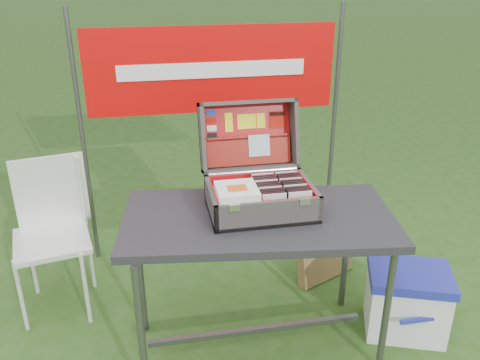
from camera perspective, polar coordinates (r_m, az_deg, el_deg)
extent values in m
plane|color=#275315|center=(2.93, 0.62, -18.29)|extent=(80.00, 80.00, 0.00)
cube|color=#26262A|center=(2.47, 2.08, -4.44)|extent=(1.38, 0.81, 0.04)
cylinder|color=#59595B|center=(2.44, -10.98, -17.13)|extent=(0.04, 0.04, 0.78)
cylinder|color=#59595B|center=(2.67, 16.19, -13.57)|extent=(0.04, 0.04, 0.78)
cylinder|color=#59595B|center=(2.86, -11.14, -10.12)|extent=(0.04, 0.04, 0.78)
cylinder|color=#59595B|center=(3.06, 11.84, -7.72)|extent=(0.04, 0.04, 0.78)
cube|color=#59595B|center=(2.86, 1.87, -16.47)|extent=(1.16, 0.03, 0.03)
cube|color=#4D4842|center=(2.50, 2.33, -3.30)|extent=(0.51, 0.36, 0.02)
cube|color=#4D4842|center=(2.33, 3.31, -3.94)|extent=(0.51, 0.02, 0.14)
cube|color=#4D4842|center=(2.62, 1.51, -0.48)|extent=(0.51, 0.02, 0.14)
cube|color=#4D4842|center=(2.43, -3.26, -2.59)|extent=(0.02, 0.36, 0.14)
cube|color=#4D4842|center=(2.54, 7.74, -1.63)|extent=(0.02, 0.36, 0.14)
cube|color=red|center=(2.49, 2.34, -3.04)|extent=(0.47, 0.32, 0.01)
cube|color=silver|center=(2.26, -0.63, -3.13)|extent=(0.05, 0.01, 0.03)
cube|color=silver|center=(2.33, 7.30, -2.41)|extent=(0.05, 0.01, 0.03)
cylinder|color=silver|center=(2.61, 1.48, 0.97)|extent=(0.46, 0.02, 0.02)
cube|color=#4D4842|center=(2.71, 0.74, 5.09)|extent=(0.51, 0.12, 0.35)
cube|color=#4D4842|center=(2.65, 0.80, 8.73)|extent=(0.51, 0.14, 0.06)
cube|color=#4D4842|center=(2.67, 1.17, 1.36)|extent=(0.51, 0.14, 0.06)
cube|color=#4D4842|center=(2.62, -4.27, 4.69)|extent=(0.02, 0.23, 0.39)
cube|color=#4D4842|center=(2.71, 6.06, 5.32)|extent=(0.02, 0.23, 0.39)
cube|color=red|center=(2.70, 0.80, 5.08)|extent=(0.46, 0.09, 0.31)
cube|color=red|center=(2.33, 3.24, -3.58)|extent=(0.47, 0.01, 0.12)
cube|color=red|center=(2.61, 1.57, -0.40)|extent=(0.47, 0.01, 0.12)
cube|color=red|center=(2.43, -2.96, -2.35)|extent=(0.01, 0.32, 0.12)
cube|color=red|center=(2.53, 7.47, -1.45)|extent=(0.01, 0.32, 0.12)
cube|color=maroon|center=(2.69, 0.96, 3.27)|extent=(0.45, 0.07, 0.15)
cube|color=maroon|center=(2.68, 0.91, 4.81)|extent=(0.44, 0.02, 0.02)
cube|color=silver|center=(2.68, 2.16, 3.90)|extent=(0.11, 0.04, 0.11)
cube|color=#1933B2|center=(2.66, -3.28, 7.54)|extent=(0.05, 0.01, 0.03)
cube|color=#B30C00|center=(2.66, -3.23, 6.68)|extent=(0.05, 0.01, 0.03)
cube|color=white|center=(2.66, -3.18, 5.82)|extent=(0.05, 0.01, 0.03)
cube|color=black|center=(2.66, -3.13, 4.96)|extent=(0.05, 0.01, 0.03)
cube|color=yellow|center=(2.67, -1.27, 6.48)|extent=(0.04, 0.03, 0.10)
cube|color=yellow|center=(2.69, 0.74, 6.59)|extent=(0.10, 0.02, 0.08)
cube|color=yellow|center=(2.71, 2.36, 6.68)|extent=(0.05, 0.02, 0.08)
cube|color=#B30C00|center=(2.73, 4.23, 6.78)|extent=(0.09, 0.03, 0.09)
cube|color=black|center=(2.73, 4.20, 7.41)|extent=(0.08, 0.01, 0.02)
cube|color=silver|center=(2.35, 3.87, -3.00)|extent=(0.11, 0.01, 0.13)
cube|color=black|center=(2.37, 3.75, -2.78)|extent=(0.11, 0.01, 0.13)
cube|color=black|center=(2.39, 3.63, -2.57)|extent=(0.11, 0.01, 0.13)
cube|color=black|center=(2.40, 3.51, -2.36)|extent=(0.11, 0.01, 0.13)
cube|color=silver|center=(2.42, 3.40, -2.15)|extent=(0.11, 0.01, 0.13)
cube|color=black|center=(2.44, 3.29, -1.95)|extent=(0.11, 0.01, 0.13)
cube|color=black|center=(2.46, 3.17, -1.75)|extent=(0.11, 0.01, 0.13)
cube|color=black|center=(2.47, 3.06, -1.55)|extent=(0.11, 0.01, 0.13)
cube|color=silver|center=(2.49, 2.95, -1.35)|extent=(0.11, 0.01, 0.13)
cube|color=black|center=(2.51, 2.85, -1.16)|extent=(0.11, 0.01, 0.13)
cube|color=black|center=(2.53, 2.74, -0.97)|extent=(0.11, 0.01, 0.13)
cube|color=black|center=(2.54, 2.64, -0.78)|extent=(0.11, 0.01, 0.13)
cube|color=silver|center=(2.56, 2.53, -0.60)|extent=(0.11, 0.01, 0.13)
cube|color=silver|center=(2.38, 6.72, -2.73)|extent=(0.11, 0.01, 0.13)
cube|color=black|center=(2.40, 6.59, -2.52)|extent=(0.11, 0.01, 0.13)
cube|color=black|center=(2.42, 6.45, -2.31)|extent=(0.11, 0.01, 0.13)
cube|color=black|center=(2.44, 6.31, -2.10)|extent=(0.11, 0.01, 0.13)
cube|color=silver|center=(2.45, 6.18, -1.90)|extent=(0.11, 0.01, 0.13)
cube|color=black|center=(2.47, 6.05, -1.70)|extent=(0.11, 0.01, 0.13)
cube|color=black|center=(2.49, 5.92, -1.51)|extent=(0.11, 0.01, 0.13)
cube|color=black|center=(2.50, 5.79, -1.31)|extent=(0.11, 0.01, 0.13)
cube|color=silver|center=(2.52, 5.66, -1.12)|extent=(0.11, 0.01, 0.13)
cube|color=black|center=(2.54, 5.54, -0.93)|extent=(0.11, 0.01, 0.13)
cube|color=black|center=(2.56, 5.42, -0.75)|extent=(0.11, 0.01, 0.13)
cube|color=black|center=(2.57, 5.29, -0.56)|extent=(0.11, 0.01, 0.13)
cube|color=silver|center=(2.59, 5.17, -0.38)|extent=(0.11, 0.01, 0.13)
cube|color=white|center=(2.36, -0.36, -1.56)|extent=(0.19, 0.19, 0.00)
cube|color=white|center=(2.36, -0.36, -1.45)|extent=(0.19, 0.19, 0.00)
cube|color=white|center=(2.35, -0.36, -1.34)|extent=(0.19, 0.19, 0.00)
cube|color=white|center=(2.35, -0.36, -1.23)|extent=(0.19, 0.19, 0.00)
cube|color=white|center=(2.35, -0.36, -1.12)|extent=(0.19, 0.19, 0.00)
cube|color=white|center=(2.35, -0.36, -1.01)|extent=(0.19, 0.19, 0.00)
cube|color=white|center=(2.35, -0.36, -0.90)|extent=(0.19, 0.19, 0.00)
cube|color=#D85919|center=(2.33, -0.32, -0.91)|extent=(0.09, 0.07, 0.00)
cube|color=white|center=(3.09, 18.14, -13.18)|extent=(0.50, 0.44, 0.34)
cube|color=#2329A0|center=(2.98, 18.63, -10.17)|extent=(0.53, 0.47, 0.05)
cube|color=#2329A0|center=(2.94, 19.90, -14.51)|extent=(0.26, 0.02, 0.02)
cube|color=silver|center=(3.13, -20.38, -6.44)|extent=(0.49, 0.49, 0.03)
cube|color=silver|center=(3.21, -20.48, -1.17)|extent=(0.41, 0.11, 0.43)
cylinder|color=silver|center=(3.15, -23.40, -11.86)|extent=(0.02, 0.02, 0.46)
cylinder|color=silver|center=(3.08, -16.93, -11.61)|extent=(0.02, 0.02, 0.46)
cylinder|color=silver|center=(3.43, -22.32, -8.48)|extent=(0.02, 0.02, 0.46)
cylinder|color=silver|center=(3.37, -16.45, -8.17)|extent=(0.02, 0.02, 0.46)
cylinder|color=silver|center=(3.25, -23.49, -1.56)|extent=(0.02, 0.02, 0.43)
cylinder|color=silver|center=(3.18, -17.36, -1.11)|extent=(0.02, 0.02, 0.43)
cube|color=olive|center=(3.39, 9.46, -7.36)|extent=(0.45, 0.31, 0.46)
cylinder|color=#59595B|center=(3.44, -17.17, 3.86)|extent=(0.03, 0.03, 1.70)
cylinder|color=#59595B|center=(3.65, 10.43, 5.71)|extent=(0.03, 0.03, 1.70)
cube|color=#BC0605|center=(3.31, -3.11, 12.27)|extent=(1.60, 0.02, 0.55)
cube|color=white|center=(3.30, -3.08, 12.23)|extent=(1.20, 0.00, 0.10)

